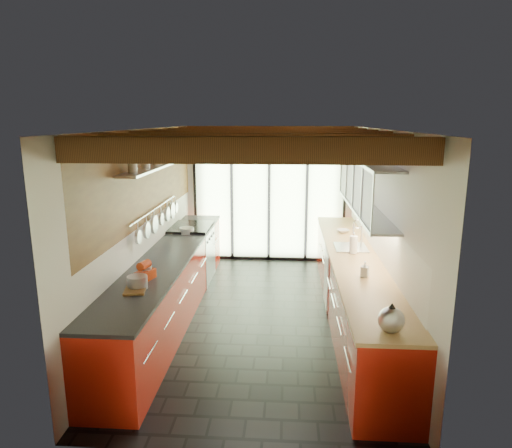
# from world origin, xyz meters

# --- Properties ---
(ground) EXTENTS (5.50, 5.50, 0.00)m
(ground) POSITION_xyz_m (0.00, 0.00, 0.00)
(ground) COLOR black
(ground) RESTS_ON ground
(room_shell) EXTENTS (5.50, 5.50, 5.50)m
(room_shell) POSITION_xyz_m (0.00, 0.00, 1.65)
(room_shell) COLOR silver
(room_shell) RESTS_ON ground
(ceiling_beams) EXTENTS (3.14, 5.06, 4.90)m
(ceiling_beams) POSITION_xyz_m (-0.00, 0.38, 2.46)
(ceiling_beams) COLOR #593316
(ceiling_beams) RESTS_ON ground
(glass_door) EXTENTS (2.95, 0.10, 2.90)m
(glass_door) POSITION_xyz_m (0.00, 2.69, 1.66)
(glass_door) COLOR #C6EAAD
(glass_door) RESTS_ON ground
(left_counter) EXTENTS (0.68, 5.00, 0.92)m
(left_counter) POSITION_xyz_m (-1.28, 0.00, 0.46)
(left_counter) COLOR red
(left_counter) RESTS_ON ground
(range_stove) EXTENTS (0.66, 0.90, 0.97)m
(range_stove) POSITION_xyz_m (-1.28, 1.45, 0.47)
(range_stove) COLOR silver
(range_stove) RESTS_ON ground
(right_counter) EXTENTS (0.68, 5.00, 0.92)m
(right_counter) POSITION_xyz_m (1.27, 0.00, 0.46)
(right_counter) COLOR red
(right_counter) RESTS_ON ground
(sink_assembly) EXTENTS (0.45, 0.52, 0.43)m
(sink_assembly) POSITION_xyz_m (1.29, 0.40, 0.96)
(sink_assembly) COLOR silver
(sink_assembly) RESTS_ON right_counter
(upper_cabinets_right) EXTENTS (0.34, 3.00, 3.00)m
(upper_cabinets_right) POSITION_xyz_m (1.43, 0.30, 1.85)
(upper_cabinets_right) COLOR silver
(upper_cabinets_right) RESTS_ON ground
(left_wall_fixtures) EXTENTS (0.28, 2.60, 0.96)m
(left_wall_fixtures) POSITION_xyz_m (-1.47, 0.29, 1.78)
(left_wall_fixtures) COLOR silver
(left_wall_fixtures) RESTS_ON ground
(stand_mixer) EXTENTS (0.21, 0.29, 0.23)m
(stand_mixer) POSITION_xyz_m (-1.27, -1.11, 1.01)
(stand_mixer) COLOR #B6330E
(stand_mixer) RESTS_ON left_counter
(pot_large) EXTENTS (0.28, 0.28, 0.14)m
(pot_large) POSITION_xyz_m (-1.27, -1.39, 0.99)
(pot_large) COLOR silver
(pot_large) RESTS_ON left_counter
(pot_small) EXTENTS (0.25, 0.25, 0.09)m
(pot_small) POSITION_xyz_m (-1.27, 1.09, 0.97)
(pot_small) COLOR silver
(pot_small) RESTS_ON left_counter
(cutting_board) EXTENTS (0.27, 0.34, 0.03)m
(cutting_board) POSITION_xyz_m (-1.27, -1.47, 0.93)
(cutting_board) COLOR brown
(cutting_board) RESTS_ON left_counter
(kettle) EXTENTS (0.23, 0.28, 0.27)m
(kettle) POSITION_xyz_m (1.27, -2.25, 1.04)
(kettle) COLOR silver
(kettle) RESTS_ON right_counter
(paper_towel) EXTENTS (0.14, 0.14, 0.29)m
(paper_towel) POSITION_xyz_m (1.27, 0.12, 1.04)
(paper_towel) COLOR white
(paper_towel) RESTS_ON right_counter
(soap_bottle) EXTENTS (0.11, 0.11, 0.19)m
(soap_bottle) POSITION_xyz_m (1.27, -0.84, 1.02)
(soap_bottle) COLOR silver
(soap_bottle) RESTS_ON right_counter
(bowl) EXTENTS (0.25, 0.25, 0.05)m
(bowl) POSITION_xyz_m (1.27, 1.32, 0.94)
(bowl) COLOR silver
(bowl) RESTS_ON right_counter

